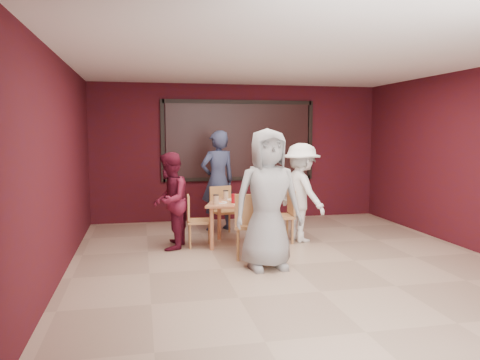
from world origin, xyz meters
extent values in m
plane|color=tan|center=(0.00, 0.00, 0.00)|extent=(7.00, 7.00, 0.00)
cube|color=black|center=(0.00, 3.45, 1.65)|extent=(3.00, 0.02, 1.50)
cube|color=#C47950|center=(-0.49, 1.24, 0.69)|extent=(1.13, 1.13, 0.04)
cylinder|color=#C47950|center=(-0.71, 1.70, 0.33)|extent=(0.07, 0.07, 0.67)
cylinder|color=#C47950|center=(-0.04, 1.46, 0.33)|extent=(0.07, 0.07, 0.67)
cylinder|color=#C47950|center=(-0.94, 1.02, 0.33)|extent=(0.07, 0.07, 0.67)
cylinder|color=#C47950|center=(-0.27, 0.79, 0.33)|extent=(0.07, 0.07, 0.67)
cylinder|color=white|center=(-0.49, 0.96, 0.71)|extent=(0.23, 0.23, 0.01)
cone|color=#D5914B|center=(-0.49, 0.96, 0.73)|extent=(0.21, 0.21, 0.02)
cylinder|color=beige|center=(-0.37, 0.87, 0.77)|extent=(0.09, 0.09, 0.14)
cylinder|color=black|center=(-0.37, 0.87, 0.85)|extent=(0.09, 0.09, 0.01)
cylinder|color=white|center=(-0.49, 1.52, 0.71)|extent=(0.23, 0.23, 0.01)
cone|color=#D5914B|center=(-0.49, 1.52, 0.73)|extent=(0.21, 0.21, 0.02)
cylinder|color=beige|center=(-0.61, 1.61, 0.77)|extent=(0.09, 0.09, 0.14)
cylinder|color=black|center=(-0.61, 1.61, 0.85)|extent=(0.09, 0.09, 0.01)
cylinder|color=white|center=(-0.77, 1.24, 0.71)|extent=(0.23, 0.23, 0.01)
cone|color=#D5914B|center=(-0.77, 1.24, 0.73)|extent=(0.21, 0.21, 0.02)
cylinder|color=beige|center=(-0.86, 1.12, 0.77)|extent=(0.09, 0.09, 0.14)
cylinder|color=black|center=(-0.86, 1.12, 0.85)|extent=(0.09, 0.09, 0.01)
cylinder|color=white|center=(-0.21, 1.24, 0.71)|extent=(0.23, 0.23, 0.01)
cone|color=#D5914B|center=(-0.21, 1.24, 0.73)|extent=(0.21, 0.21, 0.02)
cylinder|color=beige|center=(-0.12, 1.37, 0.77)|extent=(0.09, 0.09, 0.14)
cylinder|color=black|center=(-0.12, 1.37, 0.85)|extent=(0.09, 0.09, 0.01)
cylinder|color=white|center=(-0.41, 1.21, 0.75)|extent=(0.06, 0.06, 0.10)
cylinder|color=white|center=(-0.47, 1.17, 0.75)|extent=(0.05, 0.05, 0.08)
cylinder|color=#9F0B17|center=(-0.56, 1.20, 0.78)|extent=(0.07, 0.07, 0.15)
cube|color=black|center=(-0.47, 1.32, 0.76)|extent=(0.14, 0.11, 0.11)
cube|color=#B67D46|center=(-0.45, 0.47, 0.48)|extent=(0.56, 0.56, 0.04)
cylinder|color=#B67D46|center=(-0.22, 0.61, 0.23)|extent=(0.04, 0.04, 0.46)
cylinder|color=#B67D46|center=(-0.59, 0.69, 0.23)|extent=(0.04, 0.04, 0.46)
cylinder|color=#B67D46|center=(-0.30, 0.24, 0.23)|extent=(0.04, 0.04, 0.46)
cylinder|color=#B67D46|center=(-0.67, 0.33, 0.23)|extent=(0.04, 0.04, 0.46)
cube|color=#B67D46|center=(-0.49, 0.26, 0.74)|extent=(0.46, 0.14, 0.44)
cube|color=#B67D46|center=(-0.56, 2.00, 0.43)|extent=(0.51, 0.51, 0.04)
cylinder|color=#B67D46|center=(-0.68, 1.80, 0.20)|extent=(0.04, 0.04, 0.41)
cylinder|color=#B67D46|center=(-0.36, 1.88, 0.20)|extent=(0.04, 0.04, 0.41)
cylinder|color=#B67D46|center=(-0.77, 2.12, 0.20)|extent=(0.04, 0.04, 0.41)
cylinder|color=#B67D46|center=(-0.44, 2.21, 0.20)|extent=(0.04, 0.04, 0.41)
cube|color=#B67D46|center=(-0.61, 2.18, 0.66)|extent=(0.41, 0.14, 0.40)
cube|color=#B67D46|center=(-1.09, 1.31, 0.41)|extent=(0.42, 0.42, 0.04)
cylinder|color=#B67D46|center=(-0.94, 1.14, 0.19)|extent=(0.03, 0.03, 0.39)
cylinder|color=#B67D46|center=(-0.92, 1.46, 0.19)|extent=(0.03, 0.03, 0.39)
cylinder|color=#B67D46|center=(-1.26, 1.16, 0.19)|extent=(0.03, 0.03, 0.39)
cylinder|color=#B67D46|center=(-1.24, 1.48, 0.19)|extent=(0.03, 0.03, 0.39)
cube|color=#B67D46|center=(-1.27, 1.32, 0.64)|extent=(0.06, 0.40, 0.38)
cube|color=#B67D46|center=(0.25, 1.30, 0.43)|extent=(0.45, 0.45, 0.04)
cylinder|color=#B67D46|center=(0.08, 1.48, 0.21)|extent=(0.04, 0.04, 0.41)
cylinder|color=#B67D46|center=(0.06, 1.14, 0.21)|extent=(0.04, 0.04, 0.41)
cylinder|color=#B67D46|center=(0.43, 1.46, 0.21)|extent=(0.04, 0.04, 0.41)
cylinder|color=#B67D46|center=(0.41, 1.12, 0.21)|extent=(0.04, 0.04, 0.41)
cube|color=#B67D46|center=(0.44, 1.29, 0.68)|extent=(0.06, 0.43, 0.40)
imported|color=#979797|center=(-0.35, -0.08, 0.94)|extent=(0.95, 0.65, 1.88)
imported|color=#2E3451|center=(-0.61, 2.47, 0.93)|extent=(0.77, 0.62, 1.86)
imported|color=maroon|center=(-1.57, 1.25, 0.76)|extent=(0.74, 0.86, 1.52)
imported|color=white|center=(0.62, 1.32, 0.82)|extent=(0.91, 1.20, 1.65)
camera|label=1|loc=(-1.99, -6.04, 1.85)|focal=35.00mm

